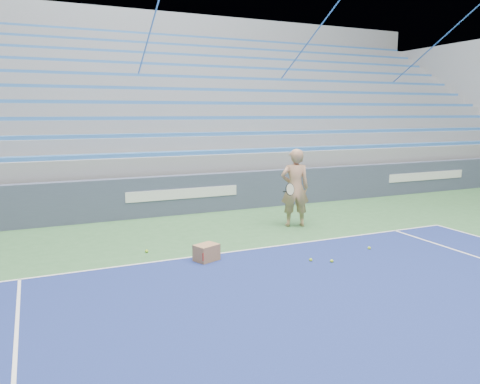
# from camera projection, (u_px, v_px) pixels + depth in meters

# --- Properties ---
(sponsor_barrier) EXTENTS (30.00, 0.32, 1.10)m
(sponsor_barrier) POSITION_uv_depth(u_px,v_px,m) (182.00, 195.00, 13.15)
(sponsor_barrier) COLOR #3E465E
(sponsor_barrier) RESTS_ON ground
(bleachers) EXTENTS (31.00, 9.15, 7.30)m
(bleachers) POSITION_uv_depth(u_px,v_px,m) (137.00, 125.00, 17.99)
(bleachers) COLOR gray
(bleachers) RESTS_ON ground
(tennis_player) EXTENTS (1.02, 0.96, 1.95)m
(tennis_player) POSITION_uv_depth(u_px,v_px,m) (295.00, 188.00, 11.63)
(tennis_player) COLOR tan
(tennis_player) RESTS_ON ground
(ball_box) EXTENTS (0.53, 0.47, 0.33)m
(ball_box) POSITION_uv_depth(u_px,v_px,m) (207.00, 253.00, 8.99)
(ball_box) COLOR #9B6F4B
(ball_box) RESTS_ON ground
(tennis_ball_0) EXTENTS (0.07, 0.07, 0.07)m
(tennis_ball_0) POSITION_uv_depth(u_px,v_px,m) (311.00, 260.00, 8.97)
(tennis_ball_0) COLOR #A7D32B
(tennis_ball_0) RESTS_ON ground
(tennis_ball_1) EXTENTS (0.07, 0.07, 0.07)m
(tennis_ball_1) POSITION_uv_depth(u_px,v_px,m) (199.00, 259.00, 9.00)
(tennis_ball_1) COLOR #A7D32B
(tennis_ball_1) RESTS_ON ground
(tennis_ball_2) EXTENTS (0.07, 0.07, 0.07)m
(tennis_ball_2) POSITION_uv_depth(u_px,v_px,m) (147.00, 251.00, 9.54)
(tennis_ball_2) COLOR #A7D32B
(tennis_ball_2) RESTS_ON ground
(tennis_ball_3) EXTENTS (0.07, 0.07, 0.07)m
(tennis_ball_3) POSITION_uv_depth(u_px,v_px,m) (332.00, 261.00, 8.89)
(tennis_ball_3) COLOR #A7D32B
(tennis_ball_3) RESTS_ON ground
(tennis_ball_4) EXTENTS (0.07, 0.07, 0.07)m
(tennis_ball_4) POSITION_uv_depth(u_px,v_px,m) (369.00, 248.00, 9.75)
(tennis_ball_4) COLOR #A7D32B
(tennis_ball_4) RESTS_ON ground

